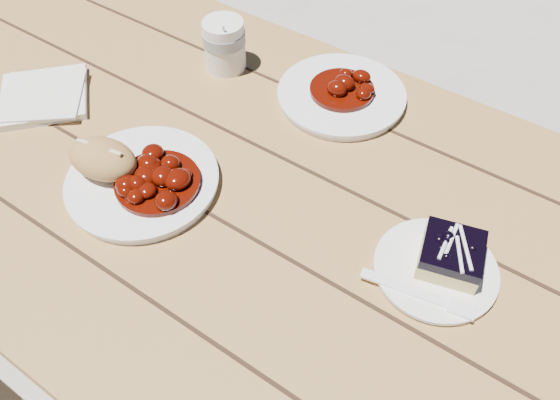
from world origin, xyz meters
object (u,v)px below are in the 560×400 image
Objects in this scene: second_plate at (341,96)px; main_plate at (143,182)px; picnic_table at (204,217)px; coffee_cup at (225,45)px; bread_roll at (103,159)px; blueberry_cake at (451,254)px; dessert_plate at (435,270)px.

main_plate is at bearing -112.94° from second_plate.
coffee_cup reaches higher than picnic_table.
bread_roll reaches higher than main_plate.
dessert_plate is at bearing -138.64° from blueberry_cake.
bread_roll is at bearing -85.43° from coffee_cup.
main_plate and second_plate have the same top height.
blueberry_cake is at bearing -19.55° from coffee_cup.
coffee_cup is (-0.03, 0.34, 0.00)m from bread_roll.
bread_roll is (-0.05, -0.02, 0.04)m from main_plate.
bread_roll is 0.34m from coffee_cup.
dessert_plate is at bearing -21.31° from coffee_cup.
bread_roll reaches higher than dessert_plate.
coffee_cup reaches higher than main_plate.
coffee_cup is (-0.08, 0.32, 0.04)m from main_plate.
bread_roll is at bearing -179.00° from blueberry_cake.
blueberry_cake reaches higher than second_plate.
second_plate is at bearing 64.41° from picnic_table.
second_plate reaches higher than picnic_table.
coffee_cup reaches higher than blueberry_cake.
picnic_table is 0.45m from dessert_plate.
coffee_cup is 0.24m from second_plate.
coffee_cup is at bearing 115.46° from picnic_table.
main_plate is at bearing -75.53° from coffee_cup.
coffee_cup is at bearing 94.57° from bread_roll.
second_plate is at bearing 127.82° from blueberry_cake.
dessert_plate is at bearing 13.99° from main_plate.
dessert_plate is 0.57m from coffee_cup.
bread_roll is at bearing -165.34° from dessert_plate.
blueberry_cake is (0.01, 0.01, 0.03)m from dessert_plate.
bread_roll is 0.50× the size of second_plate.
picnic_table is 20.26× the size of blueberry_cake.
main_plate is 0.07m from bread_roll.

